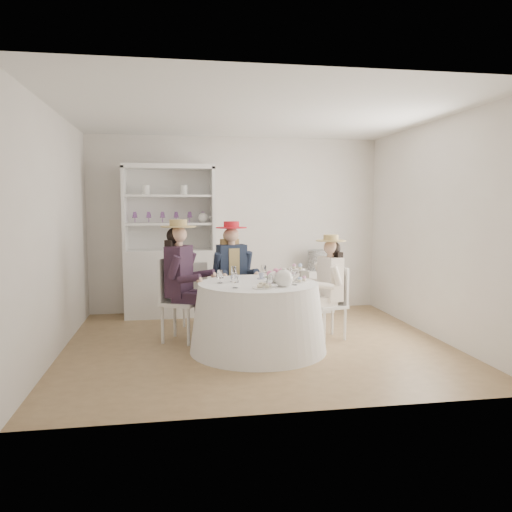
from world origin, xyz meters
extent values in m
plane|color=olive|center=(0.00, 0.00, 0.00)|extent=(4.50, 4.50, 0.00)
plane|color=white|center=(0.00, 0.00, 2.70)|extent=(4.50, 4.50, 0.00)
plane|color=silver|center=(0.00, 2.00, 1.35)|extent=(4.50, 0.00, 4.50)
plane|color=silver|center=(0.00, -2.00, 1.35)|extent=(4.50, 0.00, 4.50)
plane|color=silver|center=(-2.25, 0.00, 1.35)|extent=(0.00, 4.50, 4.50)
plane|color=silver|center=(2.25, 0.00, 1.35)|extent=(0.00, 4.50, 4.50)
cone|color=white|center=(-0.03, -0.24, 0.38)|extent=(1.56, 1.56, 0.76)
cylinder|color=white|center=(-0.03, -0.24, 0.77)|extent=(1.36, 1.36, 0.02)
cube|color=silver|center=(-1.03, 1.75, 0.50)|extent=(1.40, 0.74, 1.00)
cube|color=silver|center=(-1.03, 1.97, 1.60)|extent=(1.31, 0.29, 1.22)
cube|color=silver|center=(-1.03, 1.75, 2.21)|extent=(1.40, 0.74, 0.07)
cube|color=silver|center=(-1.67, 1.75, 1.60)|extent=(0.14, 0.50, 1.22)
cube|color=silver|center=(-0.39, 1.75, 1.60)|extent=(0.14, 0.50, 1.22)
cube|color=silver|center=(-1.03, 1.75, 1.38)|extent=(1.30, 0.67, 0.03)
cube|color=silver|center=(-1.03, 1.75, 1.79)|extent=(1.30, 0.67, 0.03)
sphere|color=white|center=(-0.53, 1.75, 1.47)|extent=(0.15, 0.15, 0.15)
cube|color=silver|center=(1.24, 1.71, 0.32)|extent=(0.44, 0.44, 0.65)
cylinder|color=black|center=(1.24, 1.71, 0.80)|extent=(0.38, 0.38, 0.31)
cube|color=silver|center=(-0.89, 0.28, 0.47)|extent=(0.56, 0.56, 0.04)
cylinder|color=silver|center=(-0.81, 0.06, 0.23)|extent=(0.04, 0.04, 0.46)
cylinder|color=silver|center=(-0.67, 0.36, 0.23)|extent=(0.04, 0.04, 0.46)
cylinder|color=silver|center=(-1.12, 0.21, 0.23)|extent=(0.04, 0.04, 0.46)
cylinder|color=silver|center=(-0.97, 0.51, 0.23)|extent=(0.04, 0.04, 0.46)
cube|color=silver|center=(-1.06, 0.37, 0.76)|extent=(0.20, 0.37, 0.53)
cube|color=black|center=(-0.91, 0.29, 0.86)|extent=(0.35, 0.43, 0.61)
cube|color=black|center=(-0.82, 0.14, 0.56)|extent=(0.38, 0.28, 0.13)
cylinder|color=black|center=(-0.69, 0.08, 0.24)|extent=(0.11, 0.11, 0.48)
cylinder|color=black|center=(-0.97, 0.08, 0.94)|extent=(0.21, 0.16, 0.29)
cube|color=black|center=(-0.74, 0.31, 0.56)|extent=(0.38, 0.28, 0.13)
cylinder|color=black|center=(-0.61, 0.25, 0.24)|extent=(0.11, 0.11, 0.48)
cylinder|color=black|center=(-0.78, 0.47, 0.94)|extent=(0.21, 0.16, 0.29)
cylinder|color=#D8A889|center=(-0.91, 0.29, 1.19)|extent=(0.09, 0.09, 0.08)
sphere|color=#D8A889|center=(-0.91, 0.29, 1.31)|extent=(0.20, 0.20, 0.20)
sphere|color=black|center=(-0.95, 0.31, 1.29)|extent=(0.20, 0.20, 0.20)
cube|color=black|center=(-0.99, 0.33, 1.04)|extent=(0.19, 0.26, 0.40)
cylinder|color=tan|center=(-0.91, 0.29, 1.40)|extent=(0.42, 0.42, 0.01)
cylinder|color=tan|center=(-0.91, 0.29, 1.44)|extent=(0.21, 0.21, 0.08)
cube|color=silver|center=(-0.21, 0.75, 0.46)|extent=(0.49, 0.49, 0.04)
cylinder|color=silver|center=(-0.34, 0.55, 0.23)|extent=(0.04, 0.04, 0.45)
cylinder|color=silver|center=(-0.02, 0.62, 0.23)|extent=(0.04, 0.04, 0.45)
cylinder|color=silver|center=(-0.41, 0.87, 0.23)|extent=(0.04, 0.04, 0.45)
cylinder|color=silver|center=(-0.09, 0.94, 0.23)|extent=(0.04, 0.04, 0.45)
cube|color=silver|center=(-0.25, 0.93, 0.74)|extent=(0.39, 0.11, 0.51)
cube|color=#1B2436|center=(-0.22, 0.77, 0.84)|extent=(0.40, 0.28, 0.59)
cube|color=tan|center=(-0.22, 0.77, 0.84)|extent=(0.19, 0.25, 0.51)
cube|color=#1B2436|center=(-0.28, 0.61, 0.54)|extent=(0.21, 0.37, 0.12)
cylinder|color=#1B2436|center=(-0.25, 0.47, 0.24)|extent=(0.10, 0.10, 0.47)
cylinder|color=#1B2436|center=(-0.42, 0.68, 0.91)|extent=(0.13, 0.19, 0.28)
cube|color=#1B2436|center=(-0.10, 0.65, 0.54)|extent=(0.21, 0.37, 0.12)
cylinder|color=#1B2436|center=(-0.07, 0.51, 0.24)|extent=(0.10, 0.10, 0.47)
cylinder|color=#1B2436|center=(0.00, 0.78, 0.91)|extent=(0.13, 0.19, 0.28)
cylinder|color=#D8A889|center=(-0.22, 0.77, 1.16)|extent=(0.09, 0.09, 0.08)
sphere|color=#D8A889|center=(-0.22, 0.77, 1.27)|extent=(0.19, 0.19, 0.19)
sphere|color=tan|center=(-0.23, 0.81, 1.25)|extent=(0.19, 0.19, 0.19)
cube|color=tan|center=(-0.24, 0.85, 1.01)|extent=(0.26, 0.13, 0.39)
cylinder|color=red|center=(-0.22, 0.77, 1.36)|extent=(0.41, 0.41, 0.01)
cylinder|color=red|center=(-0.22, 0.77, 1.40)|extent=(0.20, 0.20, 0.08)
cube|color=silver|center=(0.91, 0.11, 0.41)|extent=(0.45, 0.45, 0.04)
cylinder|color=silver|center=(0.74, 0.21, 0.20)|extent=(0.03, 0.03, 0.40)
cylinder|color=silver|center=(0.81, -0.07, 0.20)|extent=(0.03, 0.03, 0.40)
cylinder|color=silver|center=(1.02, 0.28, 0.20)|extent=(0.03, 0.03, 0.40)
cylinder|color=silver|center=(1.09, 0.00, 0.20)|extent=(0.03, 0.03, 0.40)
cube|color=silver|center=(1.07, 0.15, 0.66)|extent=(0.11, 0.35, 0.46)
cube|color=white|center=(0.93, 0.11, 0.75)|extent=(0.26, 0.37, 0.53)
cube|color=white|center=(0.79, 0.16, 0.49)|extent=(0.33, 0.19, 0.11)
cylinder|color=white|center=(0.66, 0.13, 0.21)|extent=(0.09, 0.09, 0.42)
cylinder|color=white|center=(0.85, 0.29, 0.82)|extent=(0.17, 0.12, 0.25)
cube|color=white|center=(0.83, 0.00, 0.49)|extent=(0.33, 0.19, 0.11)
cylinder|color=white|center=(0.70, -0.03, 0.21)|extent=(0.09, 0.09, 0.42)
cylinder|color=white|center=(0.94, -0.08, 0.82)|extent=(0.17, 0.12, 0.25)
cylinder|color=#D8A889|center=(0.93, 0.11, 1.04)|extent=(0.08, 0.08, 0.07)
sphere|color=#D8A889|center=(0.93, 0.11, 1.14)|extent=(0.17, 0.17, 0.17)
sphere|color=black|center=(0.97, 0.12, 1.13)|extent=(0.17, 0.17, 0.17)
cube|color=black|center=(1.00, 0.13, 0.91)|extent=(0.12, 0.23, 0.35)
cylinder|color=tan|center=(0.93, 0.11, 1.22)|extent=(0.37, 0.37, 0.01)
cylinder|color=tan|center=(0.93, 0.11, 1.26)|extent=(0.18, 0.18, 0.07)
cube|color=silver|center=(-0.70, 1.13, 0.41)|extent=(0.37, 0.37, 0.04)
cylinder|color=silver|center=(-0.55, 1.28, 0.20)|extent=(0.03, 0.03, 0.40)
cylinder|color=silver|center=(-0.84, 1.28, 0.20)|extent=(0.03, 0.03, 0.40)
cylinder|color=silver|center=(-0.55, 0.98, 0.20)|extent=(0.03, 0.03, 0.40)
cylinder|color=silver|center=(-0.85, 0.99, 0.20)|extent=(0.03, 0.03, 0.40)
cube|color=silver|center=(-0.70, 0.97, 0.66)|extent=(0.35, 0.04, 0.46)
imported|color=white|center=(-0.29, -0.14, 0.82)|extent=(0.12, 0.12, 0.07)
imported|color=white|center=(0.05, 0.03, 0.81)|extent=(0.09, 0.09, 0.07)
imported|color=white|center=(0.23, -0.15, 0.81)|extent=(0.09, 0.09, 0.06)
imported|color=white|center=(0.20, -0.25, 0.81)|extent=(0.21, 0.21, 0.05)
sphere|color=pink|center=(0.25, -0.25, 0.88)|extent=(0.07, 0.07, 0.07)
sphere|color=white|center=(0.23, -0.20, 0.88)|extent=(0.07, 0.07, 0.07)
sphere|color=pink|center=(0.19, -0.18, 0.88)|extent=(0.07, 0.07, 0.07)
sphere|color=white|center=(0.14, -0.20, 0.88)|extent=(0.07, 0.07, 0.07)
sphere|color=pink|center=(0.12, -0.25, 0.88)|extent=(0.07, 0.07, 0.07)
sphere|color=white|center=(0.14, -0.29, 0.88)|extent=(0.07, 0.07, 0.07)
sphere|color=pink|center=(0.19, -0.31, 0.88)|extent=(0.07, 0.07, 0.07)
sphere|color=white|center=(0.23, -0.29, 0.88)|extent=(0.07, 0.07, 0.07)
sphere|color=white|center=(0.20, -0.54, 0.87)|extent=(0.20, 0.20, 0.20)
cylinder|color=white|center=(0.32, -0.54, 0.88)|extent=(0.12, 0.03, 0.10)
cylinder|color=white|center=(0.20, -0.54, 0.97)|extent=(0.04, 0.04, 0.02)
cylinder|color=white|center=(-0.03, -0.62, 0.79)|extent=(0.25, 0.25, 0.01)
cube|color=beige|center=(-0.08, -0.64, 0.81)|extent=(0.06, 0.04, 0.03)
cube|color=beige|center=(-0.03, -0.62, 0.82)|extent=(0.07, 0.05, 0.03)
cube|color=beige|center=(0.01, -0.60, 0.81)|extent=(0.07, 0.06, 0.03)
cube|color=beige|center=(-0.05, -0.58, 0.82)|extent=(0.07, 0.07, 0.03)
cube|color=beige|center=(0.00, -0.66, 0.81)|extent=(0.06, 0.07, 0.03)
cylinder|color=white|center=(0.43, -0.26, 0.79)|extent=(0.22, 0.22, 0.01)
cylinder|color=white|center=(0.43, -0.26, 0.85)|extent=(0.02, 0.02, 0.15)
cylinder|color=white|center=(0.43, -0.26, 0.93)|extent=(0.16, 0.16, 0.01)
camera|label=1|loc=(-0.97, -5.75, 1.65)|focal=35.00mm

